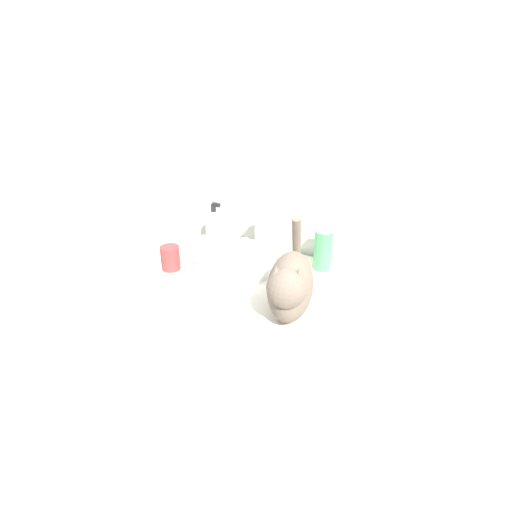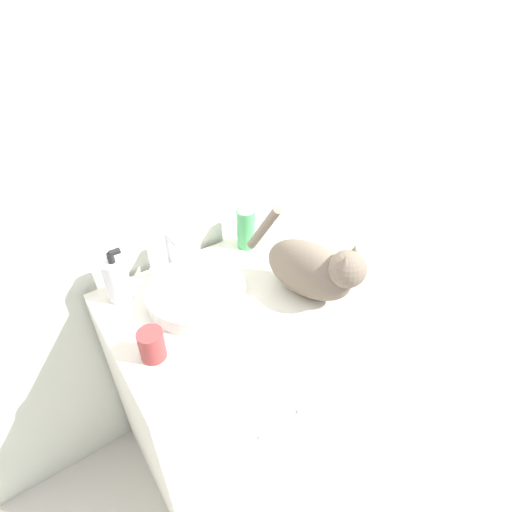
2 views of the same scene
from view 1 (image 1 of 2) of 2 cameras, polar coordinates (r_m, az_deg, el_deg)
The scene contains 9 objects.
ground_plane at distance 1.79m, azimuth -4.79°, elevation -30.96°, with size 8.00×8.00×0.00m, color beige.
wall_back at distance 1.49m, azimuth 5.92°, elevation 16.19°, with size 6.00×0.05×2.50m.
vanity_cabinet at distance 1.61m, azimuth -0.06°, elevation -16.23°, with size 0.78×0.53×0.83m.
sink_basin at distance 1.44m, azimuth -2.94°, elevation -0.68°, with size 0.30×0.30×0.05m.
faucet at distance 1.54m, azimuth 0.14°, elevation 2.97°, with size 0.16×0.09×0.16m.
cat at distance 1.14m, azimuth 4.89°, elevation -4.09°, with size 0.22×0.39×0.26m.
soap_bottle at distance 1.62m, azimuth -5.96°, elevation 4.17°, with size 0.07×0.07×0.18m.
spray_bottle at distance 1.42m, azimuth 9.59°, elevation 1.42°, with size 0.06×0.06×0.18m.
cup at distance 1.45m, azimuth -12.13°, elevation -0.26°, with size 0.07×0.07×0.09m.
Camera 1 is at (0.59, -0.78, 1.50)m, focal length 28.00 mm.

